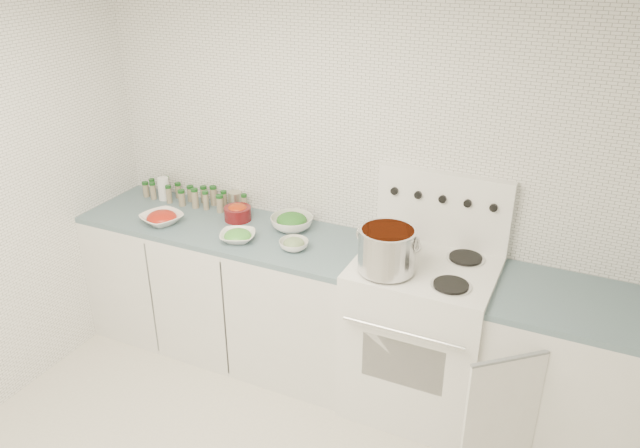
{
  "coord_description": "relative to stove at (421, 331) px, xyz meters",
  "views": [
    {
      "loc": [
        1.21,
        -1.73,
        2.58
      ],
      "look_at": [
        -0.13,
        1.14,
        1.07
      ],
      "focal_mm": 35.0,
      "sensor_mm": 36.0,
      "label": 1
    }
  ],
  "objects": [
    {
      "name": "tin_can",
      "position": [
        -1.38,
        0.26,
        0.46
      ],
      "size": [
        0.09,
        0.09,
        0.11
      ],
      "primitive_type": "cylinder",
      "rotation": [
        0.0,
        0.0,
        -0.03
      ],
      "color": "#B2AE97",
      "rests_on": "counter_left"
    },
    {
      "name": "stock_pot",
      "position": [
        -0.17,
        -0.17,
        0.58
      ],
      "size": [
        0.32,
        0.3,
        0.23
      ],
      "rotation": [
        0.0,
        0.0,
        0.43
      ],
      "color": "silver",
      "rests_on": "stove"
    },
    {
      "name": "stove",
      "position": [
        0.0,
        0.0,
        0.0
      ],
      "size": [
        0.76,
        0.7,
        1.36
      ],
      "color": "white",
      "rests_on": "ground"
    },
    {
      "name": "bowl_zucchini",
      "position": [
        -0.76,
        -0.09,
        0.43
      ],
      "size": [
        0.22,
        0.22,
        0.07
      ],
      "color": "white",
      "rests_on": "counter_left"
    },
    {
      "name": "bowl_pepper",
      "position": [
        -1.27,
        0.12,
        0.46
      ],
      "size": [
        0.17,
        0.17,
        0.11
      ],
      "color": "#580F12",
      "rests_on": "counter_left"
    },
    {
      "name": "salt_canister",
      "position": [
        -1.9,
        0.19,
        0.48
      ],
      "size": [
        0.1,
        0.1,
        0.15
      ],
      "primitive_type": "cylinder",
      "rotation": [
        0.0,
        0.0,
        -0.39
      ],
      "color": "white",
      "rests_on": "counter_left"
    },
    {
      "name": "bowl_snowpea",
      "position": [
        -1.11,
        -0.14,
        0.43
      ],
      "size": [
        0.27,
        0.27,
        0.07
      ],
      "color": "white",
      "rests_on": "counter_left"
    },
    {
      "name": "counter_left",
      "position": [
        -1.3,
        0.0,
        -0.05
      ],
      "size": [
        1.85,
        0.62,
        0.9
      ],
      "color": "white",
      "rests_on": "ground"
    },
    {
      "name": "bowl_tomato",
      "position": [
        -1.67,
        -0.13,
        0.44
      ],
      "size": [
        0.31,
        0.31,
        0.08
      ],
      "color": "white",
      "rests_on": "counter_left"
    },
    {
      "name": "counter_right",
      "position": [
        0.82,
        -0.0,
        -0.05
      ],
      "size": [
        0.89,
        0.89,
        0.9
      ],
      "color": "white",
      "rests_on": "ground"
    },
    {
      "name": "bowl_broccoli",
      "position": [
        -0.89,
        0.14,
        0.45
      ],
      "size": [
        0.3,
        0.3,
        0.1
      ],
      "color": "white",
      "rests_on": "counter_left"
    },
    {
      "name": "room_walls",
      "position": [
        -0.48,
        -1.19,
        1.06
      ],
      "size": [
        3.54,
        3.04,
        2.52
      ],
      "color": "white",
      "rests_on": "ground"
    },
    {
      "name": "spice_cluster",
      "position": [
        -1.69,
        0.21,
        0.46
      ],
      "size": [
        0.79,
        0.16,
        0.14
      ],
      "color": "gray",
      "rests_on": "counter_left"
    }
  ]
}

